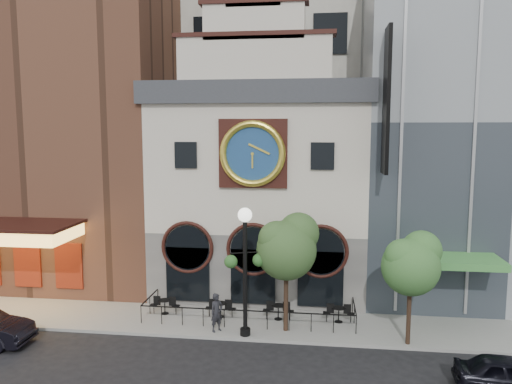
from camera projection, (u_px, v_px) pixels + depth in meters
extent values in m
plane|color=black|center=(242.00, 342.00, 23.19)|extent=(120.00, 120.00, 0.00)
cube|color=gray|center=(249.00, 320.00, 25.64)|extent=(44.00, 5.00, 0.15)
cube|color=#605E5B|center=(262.00, 254.00, 30.79)|extent=(12.00, 8.00, 4.00)
cube|color=silver|center=(262.00, 165.00, 30.11)|extent=(12.00, 8.00, 7.00)
cube|color=#2D3035|center=(262.00, 96.00, 29.60)|extent=(12.60, 8.60, 1.20)
cube|color=black|center=(253.00, 154.00, 25.98)|extent=(3.60, 0.25, 3.60)
cylinder|color=navy|center=(253.00, 154.00, 25.84)|extent=(3.10, 0.12, 3.10)
torus|color=gold|center=(252.00, 154.00, 25.76)|extent=(3.46, 0.36, 3.46)
cube|color=brown|center=(71.00, 86.00, 33.10)|extent=(14.00, 12.00, 25.00)
cube|color=#FFBF59|center=(7.00, 232.00, 26.55)|extent=(7.00, 3.40, 0.70)
cube|color=black|center=(7.00, 224.00, 26.50)|extent=(7.40, 3.80, 0.15)
cube|color=maroon|center=(28.00, 264.00, 28.45)|extent=(5.60, 0.15, 2.60)
cube|color=gray|center=(479.00, 124.00, 30.12)|extent=(14.00, 12.00, 20.00)
cube|color=#4A9C46|center=(453.00, 261.00, 24.25)|extent=(4.50, 2.40, 0.35)
cube|color=black|center=(387.00, 101.00, 23.92)|extent=(0.18, 1.60, 7.00)
cube|color=beige|center=(279.00, 3.00, 40.38)|extent=(20.00, 16.00, 40.00)
cylinder|color=black|center=(165.00, 300.00, 26.18)|extent=(0.68, 0.68, 0.03)
cylinder|color=black|center=(165.00, 307.00, 26.23)|extent=(0.06, 0.06, 0.72)
cylinder|color=black|center=(221.00, 303.00, 25.73)|extent=(0.68, 0.68, 0.03)
cylinder|color=black|center=(221.00, 310.00, 25.78)|extent=(0.06, 0.06, 0.72)
cylinder|color=black|center=(278.00, 305.00, 25.41)|extent=(0.68, 0.68, 0.03)
cylinder|color=black|center=(278.00, 312.00, 25.45)|extent=(0.06, 0.06, 0.72)
cylinder|color=black|center=(339.00, 308.00, 25.05)|extent=(0.68, 0.68, 0.03)
cylinder|color=black|center=(339.00, 315.00, 25.10)|extent=(0.06, 0.06, 0.72)
imported|color=black|center=(511.00, 375.00, 18.61)|extent=(4.17, 1.89, 1.39)
imported|color=black|center=(217.00, 312.00, 23.91)|extent=(0.79, 0.80, 1.86)
cylinder|color=black|center=(245.00, 278.00, 23.20)|extent=(0.20, 0.20, 5.54)
cylinder|color=black|center=(245.00, 332.00, 23.53)|extent=(0.49, 0.49, 0.33)
sphere|color=white|center=(245.00, 215.00, 22.83)|extent=(0.66, 0.66, 0.66)
sphere|color=#265421|center=(231.00, 262.00, 22.96)|extent=(0.62, 0.62, 0.62)
sphere|color=#265421|center=(259.00, 260.00, 23.24)|extent=(0.62, 0.62, 0.62)
cylinder|color=#382619|center=(286.00, 299.00, 23.93)|extent=(0.22, 0.22, 3.09)
sphere|color=#305321|center=(286.00, 250.00, 23.63)|extent=(2.87, 2.87, 2.87)
sphere|color=#305321|center=(298.00, 233.00, 23.79)|extent=(1.98, 1.98, 1.98)
sphere|color=#305321|center=(277.00, 239.00, 23.40)|extent=(1.76, 1.76, 1.76)
cylinder|color=#382619|center=(409.00, 314.00, 22.43)|extent=(0.20, 0.20, 2.78)
sphere|color=#356B2A|center=(411.00, 267.00, 22.16)|extent=(2.59, 2.59, 2.59)
sphere|color=#356B2A|center=(421.00, 250.00, 22.30)|extent=(1.79, 1.79, 1.79)
sphere|color=#356B2A|center=(403.00, 257.00, 21.95)|extent=(1.59, 1.59, 1.59)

